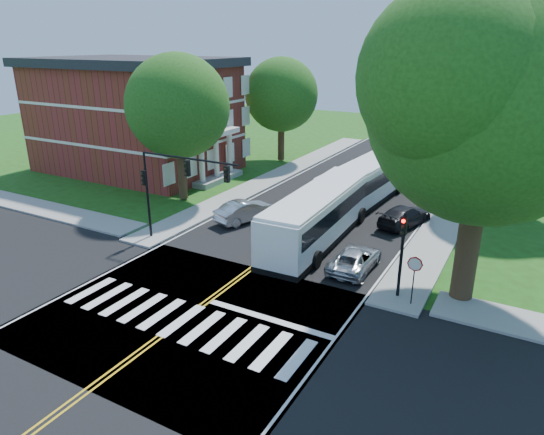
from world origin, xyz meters
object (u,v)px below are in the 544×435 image
Objects in this scene: signal_nw at (174,179)px; bus_follow at (365,183)px; signal_ne at (402,244)px; suv at (355,259)px; bus_lead at (320,214)px; hatchback at (245,211)px; dark_sedan at (405,216)px.

signal_nw reaches higher than bus_follow.
signal_ne reaches higher than bus_follow.
signal_ne reaches higher than suv.
suv is (11.02, 2.13, -3.73)m from signal_nw.
bus_lead is 6.22m from hatchback.
dark_sedan is (4.16, 5.34, -1.08)m from bus_lead.
dark_sedan is at bearing 102.90° from signal_ne.
suv is at bearing 178.03° from hatchback.
signal_nw reaches higher than hatchback.
bus_lead is (-6.56, 5.13, -1.17)m from signal_ne.
signal_nw is 15.89m from bus_follow.
signal_nw is 0.55× the size of bus_follow.
signal_ne is 4.36m from suv.
hatchback is 11.27m from dark_sedan.
signal_ne is 10.97m from dark_sedan.
dark_sedan is (-2.40, 10.47, -2.25)m from signal_ne.
bus_follow is (0.09, 8.57, -0.03)m from bus_lead.
suv is (3.43, -11.58, -1.12)m from bus_follow.
dark_sedan is (4.06, -3.23, -1.05)m from bus_follow.
bus_lead is at bearing 141.97° from signal_ne.
signal_nw is 1.62× the size of signal_ne.
signal_nw is at bearing 10.72° from suv.
signal_ne is at bearing 144.86° from suv.
hatchback is 10.31m from suv.
suv is at bearing 102.07° from dark_sedan.
signal_ne is 0.96× the size of suv.
suv is 0.94× the size of dark_sedan.
suv is at bearing 137.79° from bus_lead.
bus_lead is at bearing -40.71° from suv.
bus_lead is at bearing 34.43° from signal_nw.
signal_ne is 0.95× the size of hatchback.
bus_follow is at bearing 61.02° from signal_nw.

